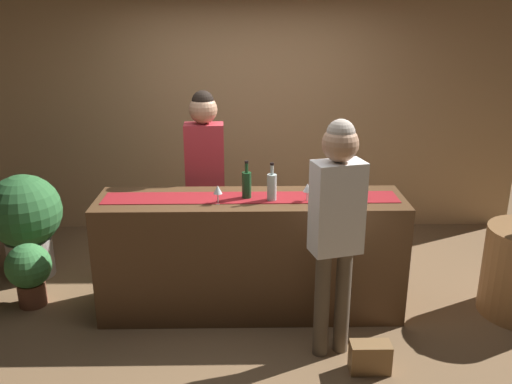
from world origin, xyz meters
TOP-DOWN VIEW (x-y plane):
  - ground_plane at (0.00, 0.00)m, footprint 10.00×10.00m
  - back_wall at (0.00, 1.90)m, footprint 6.00×0.12m
  - bar_counter at (0.00, 0.00)m, footprint 2.43×0.60m
  - counter_runner_cloth at (0.00, 0.00)m, footprint 2.31×0.28m
  - wine_bottle_clear at (0.16, -0.06)m, footprint 0.07×0.07m
  - wine_bottle_green at (-0.03, -0.00)m, footprint 0.07×0.07m
  - wine_glass_near_customer at (0.43, -0.08)m, footprint 0.07×0.07m
  - wine_glass_mid_counter at (-0.25, -0.12)m, footprint 0.07×0.07m
  - wine_glass_far_end at (0.88, -0.01)m, footprint 0.07×0.07m
  - bartender at (-0.40, 0.58)m, footprint 0.35×0.24m
  - customer_sipping at (0.58, -0.62)m, footprint 0.38×0.28m
  - potted_plant_tall at (-2.06, 0.65)m, footprint 0.67×0.67m
  - potted_plant_small at (-1.86, 0.10)m, footprint 0.38×0.38m
  - handbag at (0.82, -0.85)m, footprint 0.28×0.14m

SIDE VIEW (x-z plane):
  - ground_plane at x=0.00m, z-range 0.00..0.00m
  - handbag at x=0.82m, z-range 0.00..0.22m
  - potted_plant_small at x=-1.86m, z-range 0.04..0.59m
  - bar_counter at x=0.00m, z-range 0.00..0.99m
  - potted_plant_tall at x=-2.06m, z-range 0.08..1.06m
  - counter_runner_cloth at x=0.00m, z-range 0.99..0.99m
  - customer_sipping at x=0.58m, z-range 0.21..1.94m
  - bartender at x=-0.40m, z-range 0.21..1.96m
  - wine_glass_near_customer at x=0.43m, z-range 1.02..1.16m
  - wine_glass_mid_counter at x=-0.25m, z-range 1.02..1.16m
  - wine_glass_far_end at x=0.88m, z-range 1.02..1.16m
  - wine_bottle_clear at x=0.16m, z-range 0.95..1.25m
  - wine_bottle_green at x=-0.03m, z-range 0.95..1.25m
  - back_wall at x=0.00m, z-range 0.00..2.90m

